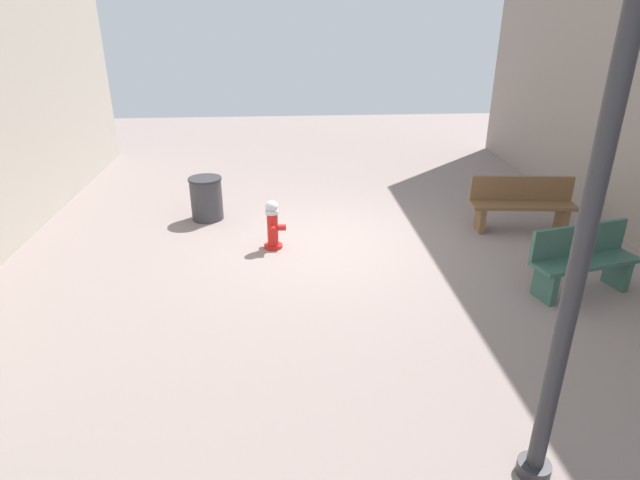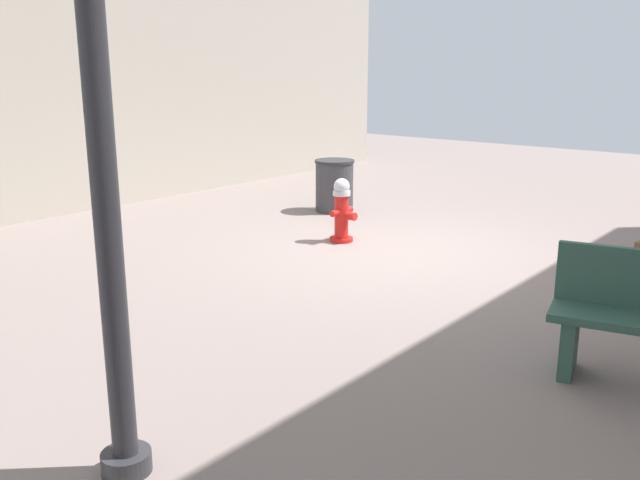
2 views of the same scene
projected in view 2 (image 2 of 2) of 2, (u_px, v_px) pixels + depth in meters
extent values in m
plane|color=gray|center=(403.00, 252.00, 8.30)|extent=(23.40, 23.40, 0.00)
cylinder|color=red|center=(341.00, 239.00, 8.80)|extent=(0.30, 0.30, 0.05)
cylinder|color=red|center=(341.00, 217.00, 8.72)|extent=(0.18, 0.18, 0.55)
cylinder|color=silver|center=(342.00, 193.00, 8.65)|extent=(0.22, 0.22, 0.06)
sphere|color=silver|center=(342.00, 186.00, 8.62)|extent=(0.21, 0.21, 0.21)
cylinder|color=red|center=(348.00, 210.00, 8.81)|extent=(0.08, 0.13, 0.08)
cylinder|color=red|center=(335.00, 213.00, 8.60)|extent=(0.08, 0.13, 0.08)
cylinder|color=red|center=(351.00, 216.00, 8.62)|extent=(0.14, 0.10, 0.10)
cube|color=#33594C|center=(569.00, 344.00, 4.99)|extent=(0.19, 0.41, 0.45)
cylinder|color=#2D2D33|center=(127.00, 462.00, 3.81)|extent=(0.28, 0.28, 0.12)
cylinder|color=#2D2D33|center=(99.00, 124.00, 3.34)|extent=(0.14, 0.14, 3.63)
cylinder|color=#38383D|center=(334.00, 187.00, 10.52)|extent=(0.58, 0.58, 0.76)
cylinder|color=#2C2C30|center=(335.00, 161.00, 10.42)|extent=(0.61, 0.61, 0.04)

